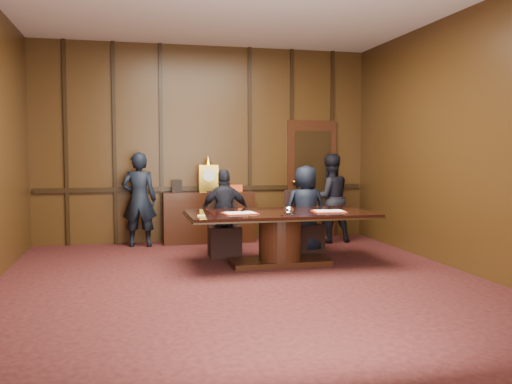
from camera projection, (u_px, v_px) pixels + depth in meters
room at (251, 142)px, 6.52m from camera, size 7.00×7.04×3.50m
sideboard at (209, 215)px, 9.62m from camera, size 1.60×0.45×1.54m
conference_table at (280, 229)px, 7.69m from camera, size 2.62×1.32×0.76m
folder_left at (240, 213)px, 7.42m from camera, size 0.49×0.38×0.02m
folder_right at (329, 211)px, 7.67m from camera, size 0.49×0.37×0.02m
inkstand at (289, 211)px, 7.23m from camera, size 0.20×0.14×0.12m
notepad at (201, 216)px, 7.14m from camera, size 0.11×0.08×0.01m
chair_left at (224, 237)px, 8.40m from camera, size 0.50×0.50×0.99m
chair_right at (303, 234)px, 8.70m from camera, size 0.58×0.58×0.99m
signatory_left at (225, 213)px, 8.30m from camera, size 0.79×0.34×1.35m
signatory_right at (306, 209)px, 8.60m from camera, size 0.70×0.47×1.40m
witness_left at (139, 200)px, 9.16m from camera, size 0.64×0.47×1.61m
witness_right at (330, 198)px, 9.63m from camera, size 0.79×0.63×1.57m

